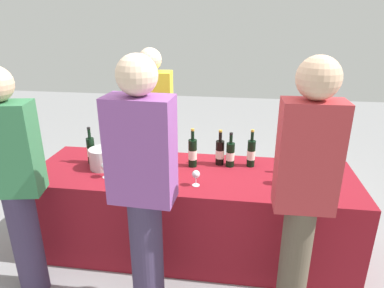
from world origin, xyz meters
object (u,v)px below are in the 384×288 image
Objects in this scene: wine_bottle_2 at (220,152)px; server_pouring at (153,125)px; wine_glass_0 at (99,159)px; wine_glass_4 at (283,172)px; wine_glass_3 at (196,175)px; wine_bottle_0 at (91,150)px; wine_glass_1 at (105,167)px; guest_1 at (143,185)px; wine_glass_2 at (123,160)px; wine_bottle_4 at (251,153)px; ice_bucket at (102,158)px; wine_bottle_5 at (303,161)px; guest_2 at (304,190)px; wine_bottle_3 at (230,154)px; wine_glass_5 at (298,173)px; wine_bottle_1 at (193,153)px; guest_0 at (14,180)px.

wine_bottle_2 is 0.88m from server_pouring.
wine_glass_4 is (1.47, -0.02, -0.01)m from wine_glass_0.
wine_glass_3 is (-0.15, -0.42, -0.02)m from wine_bottle_2.
wine_bottle_0 reaches higher than wine_glass_1.
guest_1 is (0.30, -1.40, 0.06)m from server_pouring.
wine_glass_4 reaches higher than wine_glass_2.
ice_bucket is at bearing -169.95° from wine_bottle_4.
wine_bottle_5 reaches higher than wine_bottle_2.
wine_glass_4 is (1.61, -0.18, -0.02)m from wine_bottle_0.
wine_glass_4 is (0.50, -0.30, -0.01)m from wine_bottle_2.
wine_glass_3 is at bearing 146.18° from guest_2.
wine_glass_1 is at bearing -159.71° from wine_bottle_3.
wine_bottle_3 is at bearing 151.23° from wine_glass_5.
guest_2 is (1.26, -1.36, 0.09)m from server_pouring.
guest_2 is (0.77, -0.79, 0.13)m from wine_bottle_1.
wine_bottle_2 is at bearing 21.90° from guest_0.
guest_0 reaches higher than ice_bucket.
wine_glass_1 is 0.90m from server_pouring.
guest_1 is at bearing -179.35° from guest_2.
wine_glass_5 is (-0.07, -0.22, -0.01)m from wine_bottle_5.
guest_0 is (-0.54, -0.60, 0.09)m from wine_glass_2.
guest_0 reaches higher than wine_glass_1.
server_pouring reaches higher than wine_bottle_3.
wine_glass_2 is 0.08× the size of guest_1.
wine_glass_0 is 0.09× the size of server_pouring.
wine_bottle_2 is 1.01m from wine_glass_0.
wine_glass_5 reaches higher than wine_glass_2.
wine_bottle_0 is 0.18× the size of guest_1.
ice_bucket is at bearing 119.28° from wine_glass_1.
wine_bottle_5 is 1.46m from wine_glass_2.
wine_bottle_2 is 0.68m from wine_glass_5.
wine_bottle_4 is 1.13m from guest_1.
server_pouring is at bearing 79.80° from wine_glass_1.
wine_glass_0 is 0.14m from wine_glass_1.
wine_glass_3 is 0.07× the size of guest_2.
wine_glass_2 is at bearing -161.29° from wine_bottle_1.
wine_glass_5 is at bearing -15.87° from wine_bottle_1.
wine_glass_5 is at bearing -0.93° from wine_glass_0.
wine_glass_0 is (-1.64, -0.20, -0.00)m from wine_bottle_5.
wine_glass_5 is at bearing -6.14° from wine_bottle_0.
wine_glass_2 is (0.10, 0.12, 0.01)m from wine_glass_1.
wine_glass_3 is at bearing 117.93° from server_pouring.
wine_bottle_2 is 1.58m from guest_0.
wine_bottle_1 reaches higher than wine_bottle_3.
wine_glass_5 is (0.34, -0.31, -0.02)m from wine_bottle_4.
wine_bottle_1 is 0.20× the size of server_pouring.
wine_glass_2 is at bearing 36.71° from guest_0.
server_pouring is at bearing 55.00° from guest_0.
server_pouring is (-0.57, 0.92, 0.08)m from wine_glass_3.
wine_bottle_0 is 1.78m from wine_bottle_5.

